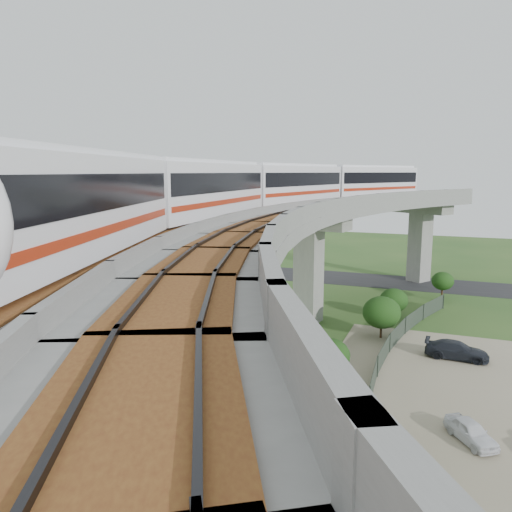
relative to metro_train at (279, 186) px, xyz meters
The scene contains 13 objects.
ground 12.75m from the metro_train, 97.56° to the right, with size 160.00×160.00×0.00m, color #264E1F.
dirt_lot 19.05m from the metro_train, 21.36° to the right, with size 18.00×26.00×0.04m, color gray.
asphalt_road 29.39m from the metro_train, 90.94° to the left, with size 60.00×8.00×0.03m, color #232326.
viaduct 5.75m from the metro_train, 44.16° to the right, with size 19.58×73.98×11.40m.
metro_train is the anchor object (origin of this frame).
fence 15.21m from the metro_train, 19.54° to the right, with size 3.87×38.73×1.50m.
tree_0 24.46m from the metro_train, 58.60° to the left, with size 2.23×2.23×3.12m.
tree_1 16.80m from the metro_train, 54.67° to the left, with size 2.57×2.57×2.85m.
tree_2 13.34m from the metro_train, 33.50° to the left, with size 3.04×3.04×3.45m.
tree_3 12.92m from the metro_train, 45.59° to the right, with size 2.51×2.51×2.97m.
tree_4 17.83m from the metro_train, 59.08° to the right, with size 3.02×3.02×3.11m.
car_white 20.35m from the metro_train, 35.87° to the right, with size 1.27×3.15×1.07m, color white.
car_dark 17.50m from the metro_train, ahead, with size 1.77×4.35×1.26m, color black.
Camera 1 is at (12.26, -31.74, 13.32)m, focal length 35.00 mm.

